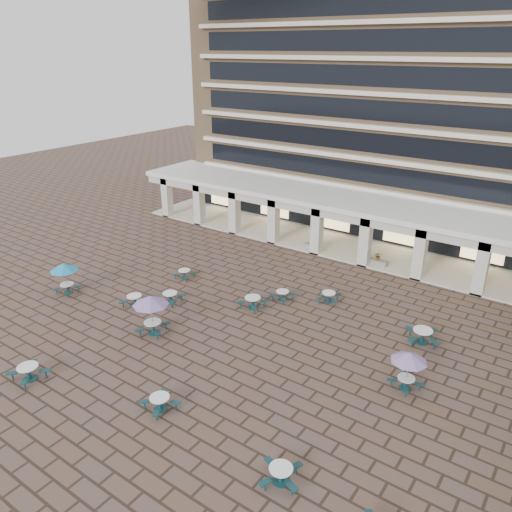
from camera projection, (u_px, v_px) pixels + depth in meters
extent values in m
plane|color=brown|center=(248.00, 323.00, 30.78)|extent=(120.00, 120.00, 0.00)
cube|color=#A07E5A|center=(411.00, 103.00, 45.67)|extent=(40.00, 15.00, 22.00)
cube|color=silver|center=(371.00, 190.00, 42.37)|extent=(36.80, 0.50, 0.35)
cube|color=black|center=(373.00, 174.00, 42.04)|extent=(35.20, 0.05, 1.60)
cube|color=silver|center=(374.00, 160.00, 41.36)|extent=(36.80, 0.50, 0.35)
cube|color=black|center=(376.00, 143.00, 41.03)|extent=(35.20, 0.05, 1.60)
cube|color=silver|center=(376.00, 128.00, 40.35)|extent=(36.80, 0.50, 0.35)
cube|color=black|center=(379.00, 111.00, 40.02)|extent=(35.20, 0.05, 1.60)
cube|color=silver|center=(380.00, 94.00, 39.34)|extent=(36.80, 0.50, 0.35)
cube|color=black|center=(382.00, 76.00, 39.00)|extent=(35.20, 0.05, 1.60)
cube|color=silver|center=(383.00, 59.00, 38.33)|extent=(36.80, 0.50, 0.35)
cube|color=black|center=(386.00, 40.00, 37.99)|extent=(35.20, 0.05, 1.60)
cube|color=silver|center=(386.00, 21.00, 37.31)|extent=(36.80, 0.50, 0.35)
cube|color=black|center=(389.00, 2.00, 36.98)|extent=(35.20, 0.05, 1.60)
cube|color=white|center=(357.00, 201.00, 40.42)|extent=(42.00, 6.60, 0.40)
cube|color=beige|center=(340.00, 215.00, 38.46)|extent=(42.00, 0.30, 0.90)
cube|color=black|center=(368.00, 220.00, 43.39)|extent=(38.00, 0.15, 3.20)
cube|color=beige|center=(353.00, 248.00, 42.04)|extent=(42.00, 6.00, 0.12)
cube|color=beige|center=(167.00, 197.00, 49.44)|extent=(0.80, 0.80, 4.00)
cube|color=beige|center=(199.00, 204.00, 47.19)|extent=(0.80, 0.80, 4.00)
cube|color=beige|center=(234.00, 212.00, 44.95)|extent=(0.80, 0.80, 4.00)
cube|color=beige|center=(274.00, 220.00, 42.70)|extent=(0.80, 0.80, 4.00)
cube|color=beige|center=(317.00, 230.00, 40.45)|extent=(0.80, 0.80, 4.00)
cube|color=beige|center=(365.00, 241.00, 38.20)|extent=(0.80, 0.80, 4.00)
cube|color=beige|center=(420.00, 253.00, 35.95)|extent=(0.80, 0.80, 4.00)
cube|color=beige|center=(482.00, 267.00, 33.71)|extent=(0.80, 0.80, 4.00)
cube|color=#FFD88C|center=(223.00, 194.00, 51.87)|extent=(3.20, 0.08, 2.40)
cube|color=#FFD88C|center=(275.00, 204.00, 48.46)|extent=(3.20, 0.08, 2.40)
cube|color=#FFD88C|center=(334.00, 216.00, 45.06)|extent=(3.20, 0.08, 2.40)
cube|color=#FFD88C|center=(403.00, 230.00, 41.65)|extent=(3.20, 0.08, 2.40)
cube|color=#FFD88C|center=(484.00, 247.00, 38.24)|extent=(3.20, 0.08, 2.40)
cylinder|color=#163C42|center=(30.00, 379.00, 25.63)|extent=(0.73, 0.73, 0.04)
cylinder|color=#163C42|center=(29.00, 373.00, 25.50)|extent=(0.19, 0.19, 0.69)
cylinder|color=white|center=(27.00, 367.00, 25.34)|extent=(1.04, 1.04, 0.05)
cube|color=#163C42|center=(45.00, 370.00, 25.56)|extent=(0.62, 0.61, 0.05)
cylinder|color=#163C42|center=(46.00, 374.00, 25.66)|extent=(0.08, 0.08, 0.44)
cube|color=#163C42|center=(33.00, 362.00, 26.20)|extent=(0.61, 0.62, 0.05)
cylinder|color=#163C42|center=(34.00, 366.00, 26.29)|extent=(0.08, 0.08, 0.44)
cube|color=#163C42|center=(12.00, 373.00, 25.35)|extent=(0.62, 0.61, 0.05)
cylinder|color=#163C42|center=(13.00, 377.00, 25.44)|extent=(0.08, 0.08, 0.44)
cube|color=#163C42|center=(24.00, 381.00, 24.71)|extent=(0.61, 0.62, 0.05)
cylinder|color=#163C42|center=(25.00, 385.00, 24.81)|extent=(0.08, 0.08, 0.44)
cylinder|color=#163C42|center=(161.00, 409.00, 23.50)|extent=(0.66, 0.66, 0.04)
cylinder|color=#163C42|center=(160.00, 404.00, 23.38)|extent=(0.17, 0.17, 0.63)
cylinder|color=white|center=(159.00, 397.00, 23.24)|extent=(0.95, 0.95, 0.05)
cube|color=#163C42|center=(176.00, 403.00, 23.31)|extent=(0.58, 0.50, 0.05)
cylinder|color=#163C42|center=(176.00, 406.00, 23.39)|extent=(0.08, 0.08, 0.40)
cube|color=#163C42|center=(163.00, 392.00, 24.02)|extent=(0.50, 0.58, 0.05)
cylinder|color=#163C42|center=(164.00, 396.00, 24.11)|extent=(0.08, 0.08, 0.40)
cube|color=#163C42|center=(144.00, 402.00, 23.38)|extent=(0.58, 0.50, 0.05)
cylinder|color=#163C42|center=(145.00, 405.00, 23.46)|extent=(0.08, 0.08, 0.40)
cube|color=#163C42|center=(156.00, 413.00, 22.66)|extent=(0.50, 0.58, 0.05)
cylinder|color=#163C42|center=(157.00, 417.00, 22.75)|extent=(0.08, 0.08, 0.40)
cylinder|color=#163C42|center=(281.00, 481.00, 19.59)|extent=(0.67, 0.67, 0.04)
cylinder|color=#163C42|center=(281.00, 476.00, 19.48)|extent=(0.17, 0.17, 0.63)
cylinder|color=white|center=(281.00, 468.00, 19.33)|extent=(0.95, 0.95, 0.05)
cube|color=#163C42|center=(296.00, 466.00, 19.81)|extent=(0.44, 0.58, 0.05)
cylinder|color=#163C42|center=(296.00, 470.00, 19.90)|extent=(0.08, 0.08, 0.40)
cube|color=#163C42|center=(270.00, 461.00, 20.01)|extent=(0.58, 0.44, 0.05)
cylinder|color=#163C42|center=(270.00, 466.00, 20.09)|extent=(0.08, 0.08, 0.40)
cube|color=#163C42|center=(265.00, 482.00, 19.06)|extent=(0.44, 0.58, 0.05)
cylinder|color=#163C42|center=(265.00, 486.00, 19.15)|extent=(0.08, 0.08, 0.40)
cube|color=#163C42|center=(292.00, 487.00, 18.86)|extent=(0.58, 0.44, 0.05)
cylinder|color=#163C42|center=(292.00, 491.00, 18.95)|extent=(0.08, 0.08, 0.40)
cylinder|color=#163C42|center=(68.00, 293.00, 34.56)|extent=(0.64, 0.64, 0.04)
cylinder|color=#163C42|center=(68.00, 289.00, 34.45)|extent=(0.16, 0.16, 0.60)
cylinder|color=white|center=(67.00, 284.00, 34.31)|extent=(0.91, 0.91, 0.05)
cube|color=#163C42|center=(78.00, 286.00, 34.61)|extent=(0.51, 0.55, 0.05)
cylinder|color=#163C42|center=(79.00, 289.00, 34.69)|extent=(0.07, 0.07, 0.38)
cube|color=#163C42|center=(68.00, 283.00, 35.04)|extent=(0.55, 0.51, 0.05)
cylinder|color=#163C42|center=(68.00, 286.00, 35.12)|extent=(0.07, 0.07, 0.38)
cube|color=#163C42|center=(56.00, 289.00, 34.22)|extent=(0.51, 0.55, 0.05)
cylinder|color=#163C42|center=(57.00, 292.00, 34.30)|extent=(0.07, 0.07, 0.38)
cube|color=#163C42|center=(67.00, 292.00, 33.79)|extent=(0.55, 0.51, 0.05)
cylinder|color=#163C42|center=(67.00, 295.00, 33.87)|extent=(0.07, 0.07, 0.38)
cylinder|color=gray|center=(66.00, 279.00, 34.14)|extent=(0.05, 0.05, 2.19)
cone|color=#218BCA|center=(64.00, 267.00, 33.81)|extent=(1.92, 1.92, 0.50)
cylinder|color=#163C42|center=(170.00, 302.00, 33.27)|extent=(0.67, 0.67, 0.04)
cylinder|color=#163C42|center=(170.00, 298.00, 33.15)|extent=(0.17, 0.17, 0.63)
cylinder|color=white|center=(170.00, 293.00, 33.00)|extent=(0.96, 0.96, 0.05)
cube|color=#163C42|center=(181.00, 295.00, 33.32)|extent=(0.53, 0.58, 0.05)
cylinder|color=#163C42|center=(181.00, 298.00, 33.41)|extent=(0.08, 0.08, 0.40)
cube|color=#163C42|center=(168.00, 292.00, 33.77)|extent=(0.58, 0.53, 0.05)
cylinder|color=#163C42|center=(169.00, 295.00, 33.86)|extent=(0.08, 0.08, 0.40)
cube|color=#163C42|center=(159.00, 298.00, 32.90)|extent=(0.53, 0.58, 0.05)
cylinder|color=#163C42|center=(159.00, 301.00, 32.99)|extent=(0.08, 0.08, 0.40)
cube|color=#163C42|center=(172.00, 302.00, 32.45)|extent=(0.58, 0.53, 0.05)
cylinder|color=#163C42|center=(172.00, 305.00, 32.54)|extent=(0.08, 0.08, 0.40)
cylinder|color=#163C42|center=(153.00, 333.00, 29.73)|extent=(0.72, 0.72, 0.04)
cylinder|color=#163C42|center=(153.00, 328.00, 29.61)|extent=(0.18, 0.18, 0.68)
cylinder|color=white|center=(152.00, 322.00, 29.45)|extent=(1.02, 1.02, 0.05)
cube|color=#163C42|center=(166.00, 323.00, 29.93)|extent=(0.50, 0.63, 0.05)
cylinder|color=#163C42|center=(166.00, 326.00, 30.02)|extent=(0.08, 0.08, 0.43)
cube|color=#163C42|center=(149.00, 321.00, 30.21)|extent=(0.63, 0.50, 0.05)
cylinder|color=#163C42|center=(149.00, 324.00, 30.30)|extent=(0.08, 0.08, 0.43)
cube|color=#163C42|center=(140.00, 330.00, 29.21)|extent=(0.50, 0.63, 0.05)
cylinder|color=#163C42|center=(140.00, 333.00, 29.30)|extent=(0.08, 0.08, 0.43)
cube|color=#163C42|center=(157.00, 333.00, 28.93)|extent=(0.63, 0.50, 0.05)
cylinder|color=#163C42|center=(158.00, 336.00, 29.02)|extent=(0.08, 0.08, 0.43)
cylinder|color=gray|center=(152.00, 315.00, 29.26)|extent=(0.05, 0.05, 2.46)
cone|color=#8C68AC|center=(150.00, 300.00, 28.89)|extent=(2.15, 2.15, 0.56)
cylinder|color=#163C42|center=(421.00, 342.00, 28.81)|extent=(0.77, 0.77, 0.04)
cylinder|color=#163C42|center=(422.00, 337.00, 28.67)|extent=(0.20, 0.20, 0.73)
cylinder|color=white|center=(423.00, 330.00, 28.50)|extent=(1.10, 1.10, 0.06)
cube|color=#163C42|center=(432.00, 331.00, 29.08)|extent=(0.50, 0.68, 0.06)
cylinder|color=#163C42|center=(431.00, 334.00, 29.17)|extent=(0.09, 0.09, 0.46)
cube|color=#163C42|center=(410.00, 329.00, 29.28)|extent=(0.68, 0.50, 0.06)
cylinder|color=#163C42|center=(410.00, 332.00, 29.38)|extent=(0.09, 0.09, 0.46)
cube|color=#163C42|center=(412.00, 340.00, 28.18)|extent=(0.50, 0.68, 0.06)
cylinder|color=#163C42|center=(412.00, 343.00, 28.28)|extent=(0.09, 0.09, 0.46)
cube|color=#163C42|center=(435.00, 342.00, 27.97)|extent=(0.68, 0.50, 0.06)
cylinder|color=#163C42|center=(434.00, 346.00, 28.07)|extent=(0.09, 0.09, 0.46)
cylinder|color=#163C42|center=(135.00, 305.00, 32.90)|extent=(0.68, 0.68, 0.04)
cylinder|color=#163C42|center=(135.00, 301.00, 32.78)|extent=(0.17, 0.17, 0.64)
cylinder|color=white|center=(134.00, 296.00, 32.63)|extent=(0.97, 0.97, 0.05)
cube|color=#163C42|center=(146.00, 297.00, 33.04)|extent=(0.49, 0.60, 0.05)
cylinder|color=#163C42|center=(146.00, 300.00, 33.13)|extent=(0.08, 0.08, 0.41)
cube|color=#163C42|center=(132.00, 295.00, 33.37)|extent=(0.60, 0.49, 0.05)
cylinder|color=#163C42|center=(132.00, 298.00, 33.45)|extent=(0.08, 0.08, 0.41)
cube|color=#163C42|center=(123.00, 302.00, 32.44)|extent=(0.49, 0.60, 0.05)
cylinder|color=#163C42|center=(123.00, 305.00, 32.53)|extent=(0.08, 0.08, 0.41)
cube|color=#163C42|center=(137.00, 305.00, 32.12)|extent=(0.60, 0.49, 0.05)
cylinder|color=#163C42|center=(138.00, 308.00, 32.20)|extent=(0.08, 0.08, 0.41)
cylinder|color=#163C42|center=(253.00, 307.00, 32.60)|extent=(0.72, 0.72, 0.04)
cylinder|color=#163C42|center=(253.00, 303.00, 32.47)|extent=(0.19, 0.19, 0.68)
cylinder|color=white|center=(253.00, 298.00, 32.31)|extent=(1.03, 1.03, 0.05)
cube|color=#163C42|center=(265.00, 301.00, 32.52)|extent=(0.61, 0.59, 0.05)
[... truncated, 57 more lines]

